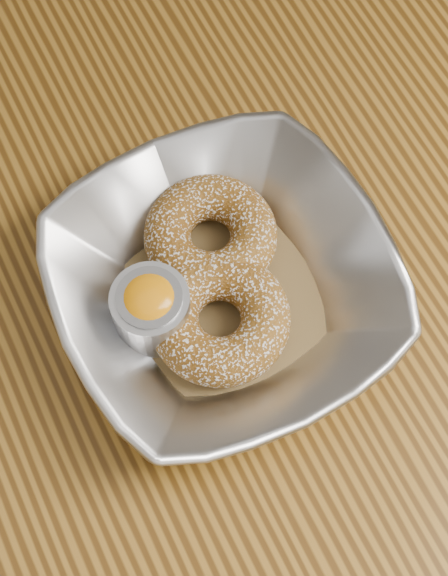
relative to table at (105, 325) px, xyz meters
name	(u,v)px	position (x,y,z in m)	size (l,w,h in m)	color
ground_plane	(158,474)	(0.00, 0.00, -0.65)	(4.00, 4.00, 0.00)	#565659
table	(105,325)	(0.00, 0.00, 0.00)	(1.20, 0.80, 0.75)	brown
serving_bowl	(224,288)	(0.08, -0.06, 0.13)	(0.24, 0.24, 0.06)	#B4B6BB
parchment	(224,299)	(0.08, -0.06, 0.11)	(0.14, 0.14, 0.00)	brown
donut_back	(211,236)	(0.09, -0.02, 0.13)	(0.10, 0.10, 0.03)	brown
donut_front	(220,319)	(0.07, -0.08, 0.13)	(0.10, 0.10, 0.04)	brown
ramekin	(151,309)	(0.03, -0.06, 0.13)	(0.06, 0.06, 0.06)	#B4B6BB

